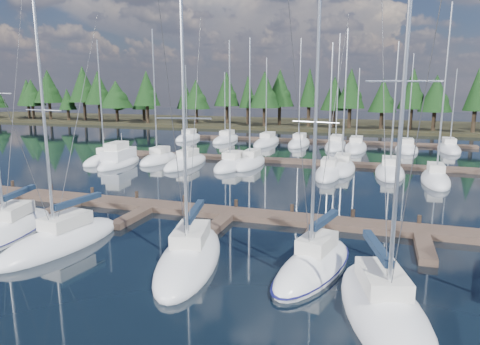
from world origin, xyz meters
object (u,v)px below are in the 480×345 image
(front_sailboat_1, at_px, (10,229))
(front_sailboat_5, at_px, (384,308))
(front_sailboat_3, at_px, (190,257))
(front_sailboat_2, at_px, (62,241))
(front_sailboat_4, at_px, (314,266))
(main_dock, at_px, (228,216))
(motor_yacht_left, at_px, (119,161))

(front_sailboat_1, height_order, front_sailboat_5, front_sailboat_5)
(front_sailboat_5, bearing_deg, front_sailboat_3, 165.77)
(front_sailboat_2, relative_size, front_sailboat_5, 0.85)
(front_sailboat_4, relative_size, front_sailboat_5, 0.81)
(front_sailboat_1, xyz_separation_m, front_sailboat_5, (21.32, -2.87, 0.01))
(main_dock, height_order, front_sailboat_3, front_sailboat_3)
(front_sailboat_3, xyz_separation_m, motor_yacht_left, (-19.25, 22.85, 0.19))
(main_dock, height_order, front_sailboat_4, front_sailboat_4)
(front_sailboat_2, xyz_separation_m, front_sailboat_4, (13.87, 0.93, 0.00))
(front_sailboat_3, relative_size, motor_yacht_left, 1.50)
(main_dock, relative_size, front_sailboat_4, 3.38)
(front_sailboat_3, distance_m, front_sailboat_4, 6.16)
(front_sailboat_1, xyz_separation_m, front_sailboat_3, (12.05, -0.52, -0.01))
(front_sailboat_5, height_order, motor_yacht_left, front_sailboat_5)
(main_dock, bearing_deg, front_sailboat_5, -44.92)
(front_sailboat_1, bearing_deg, front_sailboat_3, -2.47)
(front_sailboat_5, xyz_separation_m, motor_yacht_left, (-28.52, 25.20, 0.17))
(front_sailboat_2, height_order, front_sailboat_4, front_sailboat_2)
(front_sailboat_4, bearing_deg, front_sailboat_1, -178.90)
(main_dock, relative_size, motor_yacht_left, 4.98)
(front_sailboat_1, relative_size, front_sailboat_4, 1.16)
(front_sailboat_4, height_order, front_sailboat_5, front_sailboat_5)
(front_sailboat_1, bearing_deg, motor_yacht_left, 107.86)
(front_sailboat_5, bearing_deg, main_dock, 135.08)
(motor_yacht_left, bearing_deg, front_sailboat_4, -40.93)
(main_dock, relative_size, front_sailboat_1, 2.90)
(main_dock, distance_m, front_sailboat_5, 13.93)
(front_sailboat_2, bearing_deg, front_sailboat_4, 3.85)
(front_sailboat_1, distance_m, motor_yacht_left, 23.46)
(front_sailboat_3, relative_size, front_sailboat_4, 1.01)
(front_sailboat_2, height_order, front_sailboat_3, front_sailboat_2)
(front_sailboat_2, relative_size, motor_yacht_left, 1.55)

